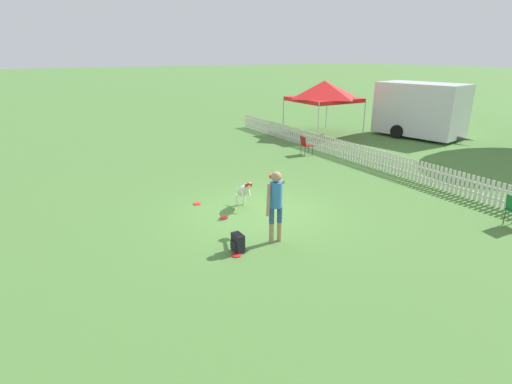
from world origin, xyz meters
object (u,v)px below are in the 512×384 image
object	(u,v)px
handler_person	(276,198)
folding_chair_blue_left	(305,144)
frisbee_midfield	(224,218)
frisbee_near_handler	(197,204)
leaping_dog	(244,191)
equipment_trailer	(420,109)
frisbee_near_dog	(236,255)
canopy_tent_main	(324,91)
backpack_on_grass	(238,243)

from	to	relation	value
handler_person	folding_chair_blue_left	size ratio (longest dim) A/B	2.09
frisbee_midfield	frisbee_near_handler	bearing A→B (deg)	-170.03
leaping_dog	folding_chair_blue_left	world-z (taller)	leaping_dog
handler_person	leaping_dog	bearing A→B (deg)	90.23
frisbee_midfield	folding_chair_blue_left	size ratio (longest dim) A/B	0.27
equipment_trailer	frisbee_near_dog	bearing A→B (deg)	-75.68
frisbee_midfield	equipment_trailer	distance (m)	14.37
handler_person	canopy_tent_main	world-z (taller)	canopy_tent_main
handler_person	equipment_trailer	distance (m)	14.61
leaping_dog	backpack_on_grass	distance (m)	2.60
handler_person	canopy_tent_main	bearing A→B (deg)	55.47
frisbee_midfield	leaping_dog	bearing A→B (deg)	113.24
equipment_trailer	frisbee_midfield	bearing A→B (deg)	-81.82
canopy_tent_main	handler_person	bearing A→B (deg)	-43.70
handler_person	canopy_tent_main	distance (m)	13.22
canopy_tent_main	equipment_trailer	distance (m)	5.00
backpack_on_grass	folding_chair_blue_left	distance (m)	9.22
handler_person	leaping_dog	xyz separation A→B (m)	(-2.16, 0.34, -0.54)
frisbee_near_handler	handler_person	bearing A→B (deg)	12.12
leaping_dog	frisbee_near_dog	xyz separation A→B (m)	(2.36, -1.46, -0.52)
backpack_on_grass	canopy_tent_main	world-z (taller)	canopy_tent_main
leaping_dog	canopy_tent_main	size ratio (longest dim) A/B	0.36
folding_chair_blue_left	frisbee_midfield	bearing A→B (deg)	135.61
handler_person	leaping_dog	world-z (taller)	handler_person
leaping_dog	frisbee_near_dog	bearing A→B (deg)	67.35
backpack_on_grass	frisbee_near_dog	bearing A→B (deg)	-36.55
frisbee_near_dog	folding_chair_blue_left	distance (m)	9.42
leaping_dog	canopy_tent_main	distance (m)	11.57
handler_person	folding_chair_blue_left	distance (m)	8.51
frisbee_near_handler	canopy_tent_main	world-z (taller)	canopy_tent_main
folding_chair_blue_left	leaping_dog	bearing A→B (deg)	137.31
folding_chair_blue_left	equipment_trailer	distance (m)	7.49
frisbee_near_dog	equipment_trailer	size ratio (longest dim) A/B	0.04
handler_person	equipment_trailer	xyz separation A→B (m)	(-6.58, 13.04, 0.36)
handler_person	canopy_tent_main	size ratio (longest dim) A/B	0.56
frisbee_near_handler	canopy_tent_main	size ratio (longest dim) A/B	0.07
handler_person	frisbee_midfield	distance (m)	2.16
folding_chair_blue_left	equipment_trailer	world-z (taller)	equipment_trailer
leaping_dog	equipment_trailer	distance (m)	13.48
leaping_dog	frisbee_near_dog	world-z (taller)	leaping_dog
leaping_dog	frisbee_midfield	distance (m)	1.00
leaping_dog	frisbee_midfield	xyz separation A→B (m)	(0.34, -0.78, -0.52)
frisbee_midfield	canopy_tent_main	world-z (taller)	canopy_tent_main
leaping_dog	frisbee_near_dog	distance (m)	2.82
leaping_dog	folding_chair_blue_left	bearing A→B (deg)	-132.26
frisbee_near_dog	folding_chair_blue_left	size ratio (longest dim) A/B	0.27
backpack_on_grass	equipment_trailer	xyz separation A→B (m)	(-6.62, 14.05, 1.23)
frisbee_near_handler	equipment_trailer	world-z (taller)	equipment_trailer
frisbee_near_handler	leaping_dog	bearing A→B (deg)	45.67
frisbee_midfield	backpack_on_grass	world-z (taller)	backpack_on_grass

